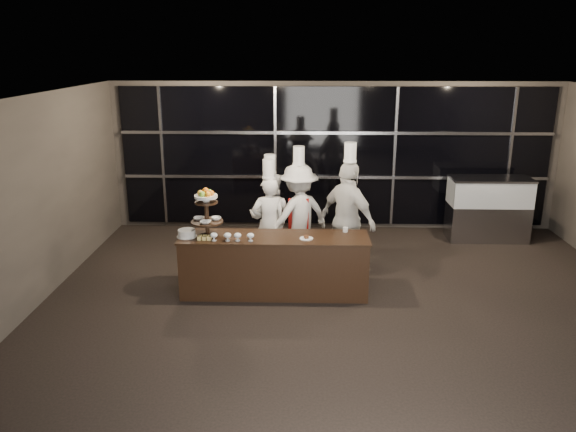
{
  "coord_description": "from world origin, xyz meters",
  "views": [
    {
      "loc": [
        -0.63,
        -6.29,
        3.63
      ],
      "look_at": [
        -0.86,
        1.95,
        1.15
      ],
      "focal_mm": 35.0,
      "sensor_mm": 36.0,
      "label": 1
    }
  ],
  "objects_px": {
    "display_case": "(488,206)",
    "chef_a": "(269,223)",
    "chef_c": "(299,215)",
    "chef_d": "(348,219)",
    "display_stand": "(206,209)",
    "buffet_counter": "(274,265)",
    "layer_cake": "(187,233)",
    "chef_b": "(270,218)"
  },
  "relations": [
    {
      "from": "display_stand",
      "to": "chef_b",
      "type": "height_order",
      "value": "chef_b"
    },
    {
      "from": "chef_b",
      "to": "chef_c",
      "type": "bearing_deg",
      "value": -3.86
    },
    {
      "from": "chef_b",
      "to": "chef_c",
      "type": "distance_m",
      "value": 0.49
    },
    {
      "from": "display_stand",
      "to": "chef_b",
      "type": "distance_m",
      "value": 1.59
    },
    {
      "from": "chef_c",
      "to": "chef_d",
      "type": "bearing_deg",
      "value": -30.68
    },
    {
      "from": "buffet_counter",
      "to": "chef_a",
      "type": "height_order",
      "value": "chef_a"
    },
    {
      "from": "buffet_counter",
      "to": "layer_cake",
      "type": "relative_size",
      "value": 9.47
    },
    {
      "from": "buffet_counter",
      "to": "chef_d",
      "type": "height_order",
      "value": "chef_d"
    },
    {
      "from": "display_case",
      "to": "chef_a",
      "type": "bearing_deg",
      "value": -158.05
    },
    {
      "from": "chef_c",
      "to": "display_case",
      "type": "bearing_deg",
      "value": 21.67
    },
    {
      "from": "chef_c",
      "to": "buffet_counter",
      "type": "bearing_deg",
      "value": -106.53
    },
    {
      "from": "chef_b",
      "to": "layer_cake",
      "type": "bearing_deg",
      "value": -132.62
    },
    {
      "from": "display_case",
      "to": "chef_a",
      "type": "height_order",
      "value": "chef_a"
    },
    {
      "from": "buffet_counter",
      "to": "display_case",
      "type": "distance_m",
      "value": 4.83
    },
    {
      "from": "chef_c",
      "to": "layer_cake",
      "type": "bearing_deg",
      "value": -143.12
    },
    {
      "from": "chef_a",
      "to": "chef_c",
      "type": "bearing_deg",
      "value": 24.04
    },
    {
      "from": "chef_a",
      "to": "chef_b",
      "type": "height_order",
      "value": "chef_b"
    },
    {
      "from": "layer_cake",
      "to": "chef_b",
      "type": "distance_m",
      "value": 1.74
    },
    {
      "from": "buffet_counter",
      "to": "display_stand",
      "type": "height_order",
      "value": "display_stand"
    },
    {
      "from": "buffet_counter",
      "to": "display_stand",
      "type": "distance_m",
      "value": 1.33
    },
    {
      "from": "display_case",
      "to": "chef_d",
      "type": "height_order",
      "value": "chef_d"
    },
    {
      "from": "buffet_counter",
      "to": "chef_a",
      "type": "distance_m",
      "value": 1.05
    },
    {
      "from": "display_stand",
      "to": "chef_d",
      "type": "bearing_deg",
      "value": 18.38
    },
    {
      "from": "buffet_counter",
      "to": "chef_a",
      "type": "relative_size",
      "value": 1.5
    },
    {
      "from": "display_case",
      "to": "chef_b",
      "type": "xyz_separation_m",
      "value": [
        -4.16,
        -1.43,
        0.14
      ]
    },
    {
      "from": "chef_a",
      "to": "chef_c",
      "type": "height_order",
      "value": "chef_c"
    },
    {
      "from": "chef_c",
      "to": "chef_d",
      "type": "relative_size",
      "value": 0.93
    },
    {
      "from": "layer_cake",
      "to": "chef_a",
      "type": "relative_size",
      "value": 0.16
    },
    {
      "from": "display_stand",
      "to": "chef_d",
      "type": "xyz_separation_m",
      "value": [
        2.16,
        0.72,
        -0.36
      ]
    },
    {
      "from": "display_case",
      "to": "chef_b",
      "type": "bearing_deg",
      "value": -161.05
    },
    {
      "from": "chef_d",
      "to": "chef_c",
      "type": "bearing_deg",
      "value": 149.32
    },
    {
      "from": "chef_d",
      "to": "chef_a",
      "type": "bearing_deg",
      "value": 168.72
    },
    {
      "from": "display_case",
      "to": "chef_b",
      "type": "height_order",
      "value": "chef_b"
    },
    {
      "from": "chef_c",
      "to": "chef_a",
      "type": "bearing_deg",
      "value": -155.96
    },
    {
      "from": "layer_cake",
      "to": "chef_d",
      "type": "relative_size",
      "value": 0.13
    },
    {
      "from": "buffet_counter",
      "to": "chef_d",
      "type": "distance_m",
      "value": 1.45
    },
    {
      "from": "buffet_counter",
      "to": "chef_c",
      "type": "bearing_deg",
      "value": 73.47
    },
    {
      "from": "layer_cake",
      "to": "chef_d",
      "type": "bearing_deg",
      "value": 17.31
    },
    {
      "from": "display_stand",
      "to": "chef_d",
      "type": "relative_size",
      "value": 0.34
    },
    {
      "from": "display_case",
      "to": "chef_c",
      "type": "bearing_deg",
      "value": -158.33
    },
    {
      "from": "display_case",
      "to": "chef_a",
      "type": "xyz_separation_m",
      "value": [
        -4.17,
        -1.68,
        0.14
      ]
    },
    {
      "from": "display_stand",
      "to": "chef_a",
      "type": "height_order",
      "value": "chef_a"
    }
  ]
}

